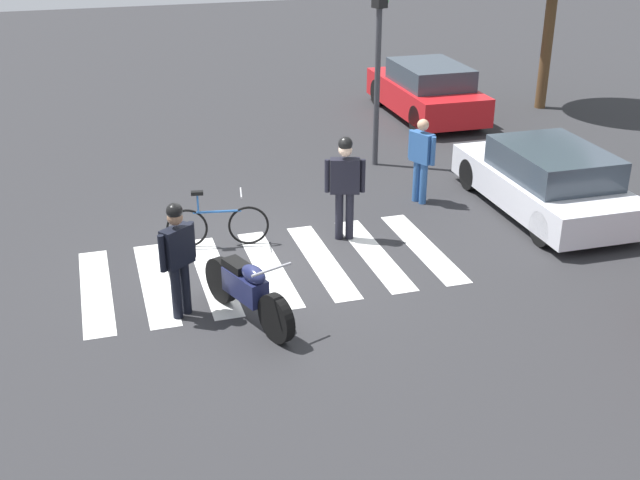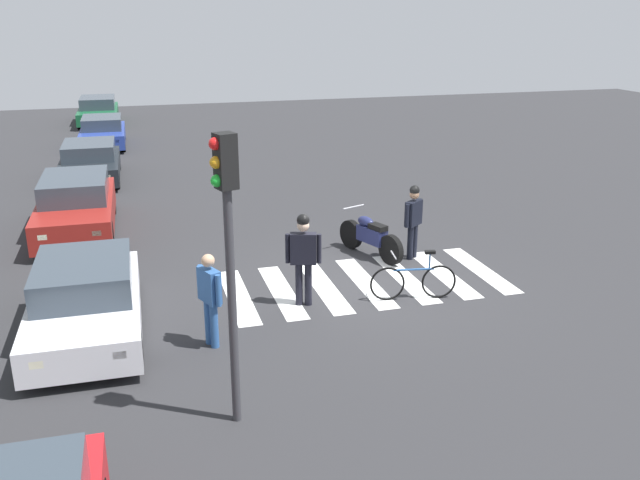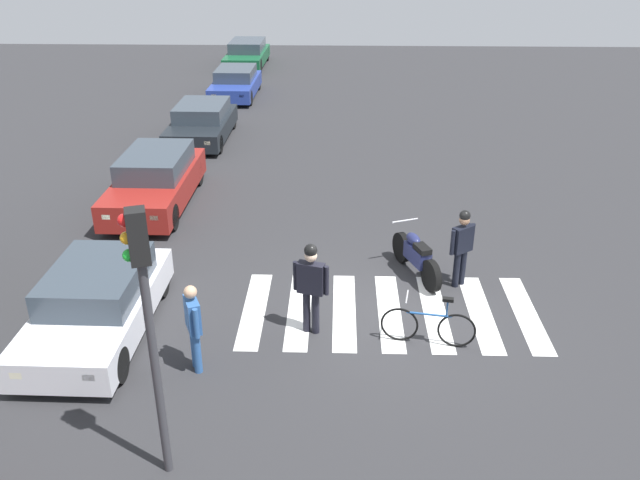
% 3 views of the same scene
% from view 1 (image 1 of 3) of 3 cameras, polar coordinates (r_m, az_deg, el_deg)
% --- Properties ---
extents(ground_plane, '(60.00, 60.00, 0.00)m').
position_cam_1_polar(ground_plane, '(12.78, -3.73, -2.02)').
color(ground_plane, '#2B2B2D').
extents(police_motorcycle, '(2.01, 0.96, 1.06)m').
position_cam_1_polar(police_motorcycle, '(11.13, -5.29, -3.61)').
color(police_motorcycle, black).
rests_on(police_motorcycle, ground_plane).
extents(leaning_bicycle, '(0.46, 1.71, 1.01)m').
position_cam_1_polar(leaning_bicycle, '(13.48, -7.41, 1.08)').
color(leaning_bicycle, black).
rests_on(leaning_bicycle, ground_plane).
extents(officer_on_foot, '(0.44, 0.55, 1.73)m').
position_cam_1_polar(officer_on_foot, '(11.14, -10.21, -0.90)').
color(officer_on_foot, black).
rests_on(officer_on_foot, ground_plane).
extents(officer_by_motorcycle, '(0.33, 0.66, 1.84)m').
position_cam_1_polar(officer_by_motorcycle, '(13.39, 1.81, 4.31)').
color(officer_by_motorcycle, black).
rests_on(officer_by_motorcycle, ground_plane).
extents(pedestrian_bystander, '(0.62, 0.37, 1.65)m').
position_cam_1_polar(pedestrian_bystander, '(15.17, 7.32, 6.04)').
color(pedestrian_bystander, '#2D5999').
rests_on(pedestrian_bystander, ground_plane).
extents(crosswalk_stripes, '(2.85, 5.85, 0.01)m').
position_cam_1_polar(crosswalk_stripes, '(12.78, -3.73, -2.00)').
color(crosswalk_stripes, silver).
rests_on(crosswalk_stripes, ground_plane).
extents(car_red_convertible, '(4.21, 1.86, 1.42)m').
position_cam_1_polar(car_red_convertible, '(21.14, 7.70, 10.60)').
color(car_red_convertible, black).
rests_on(car_red_convertible, ground_plane).
extents(car_white_van, '(4.16, 1.89, 1.29)m').
position_cam_1_polar(car_white_van, '(15.30, 16.02, 4.14)').
color(car_white_van, black).
rests_on(car_white_van, ground_plane).
extents(traffic_light_pole, '(0.30, 0.35, 4.04)m').
position_cam_1_polar(traffic_light_pole, '(16.82, 4.29, 14.28)').
color(traffic_light_pole, '#38383D').
rests_on(traffic_light_pole, ground_plane).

